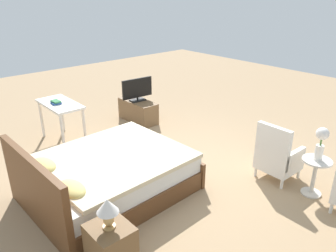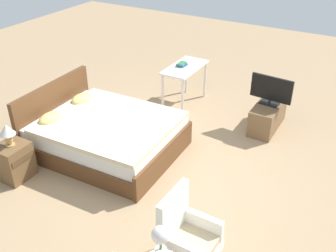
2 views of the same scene
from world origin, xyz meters
name	(u,v)px [view 2 (image 2 of 2)]	position (x,y,z in m)	size (l,w,h in m)	color
ground_plane	(166,171)	(0.00, 0.00, 0.00)	(16.00, 16.00, 0.00)	#A38460
bed	(104,134)	(0.00, 1.13, 0.30)	(1.77, 2.21, 0.96)	brown
armchair_by_window_right	(187,238)	(-1.35, -1.03, 0.37)	(0.55, 0.55, 0.92)	white
flower_vase	(161,243)	(-1.92, -1.06, 0.85)	(0.17, 0.17, 0.48)	silver
nightstand	(14,161)	(-1.20, 1.81, 0.27)	(0.44, 0.41, 0.54)	brown
table_lamp	(7,132)	(-1.20, 1.81, 0.75)	(0.22, 0.22, 0.33)	tan
tv_stand	(267,116)	(1.98, -0.89, 0.23)	(0.96, 0.40, 0.47)	brown
tv_flatscreen	(271,90)	(1.98, -0.89, 0.72)	(0.23, 0.72, 0.49)	black
vanity_desk	(185,72)	(2.09, 0.81, 0.65)	(1.04, 0.52, 0.77)	silver
book_stack	(182,64)	(2.09, 0.87, 0.80)	(0.20, 0.18, 0.06)	#284C8E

